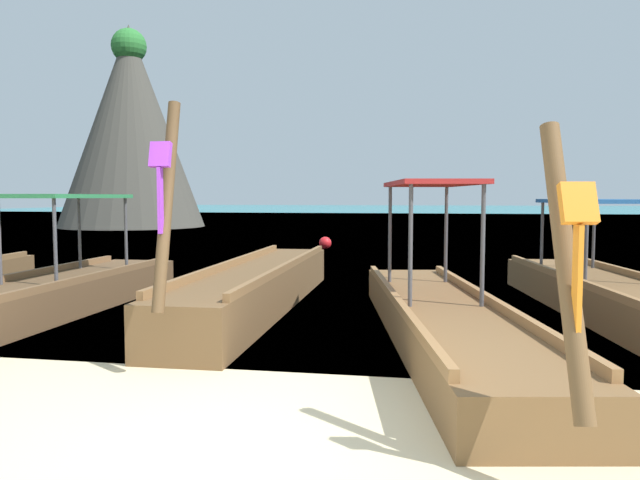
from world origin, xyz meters
name	(u,v)px	position (x,y,z in m)	size (l,w,h in m)	color
ground	(230,442)	(0.00, 0.00, 0.00)	(120.00, 120.00, 0.00)	beige
sea_water	(411,213)	(0.00, 61.70, 0.00)	(120.00, 120.00, 0.00)	teal
longtail_boat_blue_ribbon	(37,296)	(-4.07, 3.64, 0.31)	(1.28, 6.99, 2.26)	brown
longtail_boat_violet_ribbon	(258,287)	(-1.18, 4.91, 0.33)	(1.12, 7.05, 2.67)	brown
longtail_boat_orange_ribbon	(442,316)	(1.56, 3.24, 0.30)	(2.32, 7.16, 2.20)	brown
longtail_boat_green_ribbon	(611,295)	(4.00, 5.16, 0.31)	(2.03, 6.98, 2.31)	brown
karst_rock	(128,130)	(-15.56, 28.42, 5.60)	(8.79, 8.23, 11.53)	#47443D
mooring_buoy_far	(325,243)	(-1.86, 15.42, 0.21)	(0.41, 0.41, 0.41)	red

